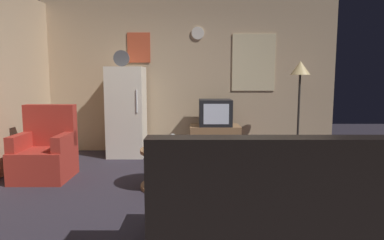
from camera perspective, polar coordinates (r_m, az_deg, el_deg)
ground_plane at (r=3.88m, az=-0.96°, el=-12.74°), size 12.00×12.00×0.00m
wall_with_art at (r=6.10m, az=-0.61°, el=7.50°), size 5.20×0.12×2.71m
fridge at (r=5.79m, az=-11.20°, el=1.40°), size 0.60×0.62×1.77m
tv_stand at (r=5.75m, az=3.65°, el=-3.50°), size 0.84×0.53×0.52m
crt_tv at (r=5.68m, az=3.74°, el=1.27°), size 0.54×0.51×0.44m
standing_lamp at (r=5.73m, az=17.62°, el=7.19°), size 0.32×0.32×1.59m
coffee_table at (r=4.12m, az=-3.90°, el=-8.10°), size 0.72×0.72×0.47m
wine_glass at (r=4.22m, az=-3.51°, el=-3.40°), size 0.05×0.05×0.15m
mug_ceramic_white at (r=4.14m, az=-1.47°, el=-4.01°), size 0.08×0.08×0.09m
mug_ceramic_tan at (r=3.86m, az=-3.16°, el=-4.84°), size 0.08×0.08×0.09m
remote_control at (r=4.15m, az=-3.53°, el=-4.48°), size 0.16×0.07×0.02m
armchair at (r=4.87m, az=-23.78°, el=-5.12°), size 0.68×0.68×0.96m
couch at (r=2.72m, az=11.51°, el=-14.69°), size 1.70×0.80×0.92m
book_stack at (r=5.69m, az=10.28°, el=-5.80°), size 0.22×0.17×0.11m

